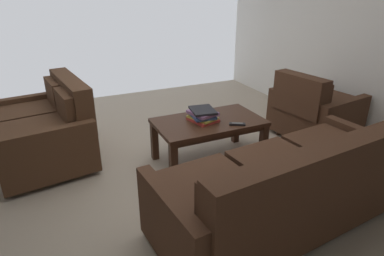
{
  "coord_description": "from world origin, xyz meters",
  "views": [
    {
      "loc": [
        1.08,
        2.63,
        1.76
      ],
      "look_at": [
        0.05,
        0.42,
        0.69
      ],
      "focal_mm": 30.77,
      "sensor_mm": 36.0,
      "label": 1
    }
  ],
  "objects_px": {
    "sofa_main": "(288,187)",
    "book_stack": "(203,115)",
    "coffee_table": "(209,127)",
    "loveseat_near": "(45,129)",
    "tv_remote": "(237,124)",
    "armchair_side": "(313,110)"
  },
  "relations": [
    {
      "from": "sofa_main",
      "to": "coffee_table",
      "type": "xyz_separation_m",
      "value": [
        0.05,
        -1.2,
        0.04
      ]
    },
    {
      "from": "tv_remote",
      "to": "armchair_side",
      "type": "bearing_deg",
      "value": -169.47
    },
    {
      "from": "sofa_main",
      "to": "coffee_table",
      "type": "bearing_deg",
      "value": -87.6
    },
    {
      "from": "armchair_side",
      "to": "book_stack",
      "type": "xyz_separation_m",
      "value": [
        1.49,
        -0.02,
        0.18
      ]
    },
    {
      "from": "loveseat_near",
      "to": "armchair_side",
      "type": "bearing_deg",
      "value": 166.01
    },
    {
      "from": "coffee_table",
      "to": "tv_remote",
      "type": "distance_m",
      "value": 0.32
    },
    {
      "from": "book_stack",
      "to": "loveseat_near",
      "type": "bearing_deg",
      "value": -25.8
    },
    {
      "from": "tv_remote",
      "to": "sofa_main",
      "type": "bearing_deg",
      "value": 81.18
    },
    {
      "from": "sofa_main",
      "to": "armchair_side",
      "type": "height_order",
      "value": "armchair_side"
    },
    {
      "from": "armchair_side",
      "to": "book_stack",
      "type": "distance_m",
      "value": 1.51
    },
    {
      "from": "coffee_table",
      "to": "armchair_side",
      "type": "distance_m",
      "value": 1.43
    },
    {
      "from": "loveseat_near",
      "to": "armchair_side",
      "type": "height_order",
      "value": "loveseat_near"
    },
    {
      "from": "sofa_main",
      "to": "book_stack",
      "type": "distance_m",
      "value": 1.24
    },
    {
      "from": "armchair_side",
      "to": "book_stack",
      "type": "relative_size",
      "value": 2.93
    },
    {
      "from": "tv_remote",
      "to": "coffee_table",
      "type": "bearing_deg",
      "value": -48.99
    },
    {
      "from": "coffee_table",
      "to": "book_stack",
      "type": "xyz_separation_m",
      "value": [
        0.06,
        -0.02,
        0.13
      ]
    },
    {
      "from": "armchair_side",
      "to": "tv_remote",
      "type": "bearing_deg",
      "value": 10.53
    },
    {
      "from": "coffee_table",
      "to": "loveseat_near",
      "type": "bearing_deg",
      "value": -25.48
    },
    {
      "from": "sofa_main",
      "to": "tv_remote",
      "type": "bearing_deg",
      "value": -98.82
    },
    {
      "from": "loveseat_near",
      "to": "coffee_table",
      "type": "distance_m",
      "value": 1.72
    },
    {
      "from": "sofa_main",
      "to": "armchair_side",
      "type": "bearing_deg",
      "value": -139.04
    },
    {
      "from": "book_stack",
      "to": "tv_remote",
      "type": "height_order",
      "value": "book_stack"
    }
  ]
}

